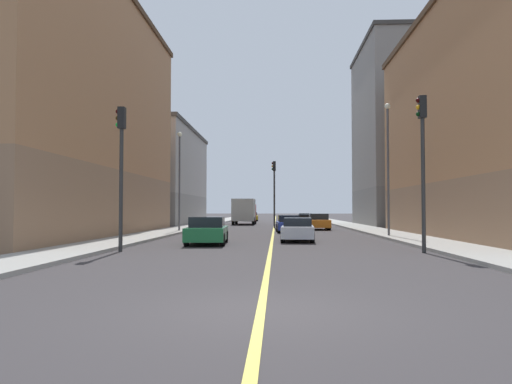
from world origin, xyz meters
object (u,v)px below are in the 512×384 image
at_px(building_right_corner, 60,112).
at_px(street_lamp_left_near, 388,156).
at_px(traffic_light_median_far, 274,185).
at_px(car_orange, 319,222).
at_px(traffic_light_left_near, 422,152).
at_px(car_silver, 298,230).
at_px(car_yellow, 252,217).
at_px(traffic_light_right_near, 121,158).
at_px(box_truck, 244,211).
at_px(building_left_mid, 403,135).
at_px(building_left_near, 505,120).
at_px(car_green, 207,231).
at_px(street_lamp_right_near, 180,171).
at_px(car_black, 306,220).
at_px(car_white, 305,218).
at_px(building_right_midblock, 157,177).
at_px(car_blue, 288,224).

height_order(building_right_corner, street_lamp_left_near, building_right_corner).
height_order(traffic_light_median_far, car_orange, traffic_light_median_far).
distance_m(traffic_light_left_near, street_lamp_left_near, 10.49).
bearing_deg(car_silver, car_yellow, 96.16).
relative_size(traffic_light_right_near, box_truck, 0.87).
height_order(building_left_mid, traffic_light_median_far, building_left_mid).
bearing_deg(traffic_light_left_near, traffic_light_right_near, 180.00).
distance_m(building_left_near, traffic_light_left_near, 12.27).
distance_m(building_left_near, street_lamp_left_near, 6.99).
height_order(car_green, box_truck, box_truck).
bearing_deg(street_lamp_right_near, building_left_mid, 36.28).
height_order(traffic_light_left_near, box_truck, traffic_light_left_near).
xyz_separation_m(car_black, car_silver, (-1.95, -25.11, 0.02)).
distance_m(car_orange, car_green, 19.26).
xyz_separation_m(car_white, car_silver, (-2.38, -33.37, -0.01)).
xyz_separation_m(building_right_corner, traffic_light_median_far, (13.77, 14.63, -4.05)).
distance_m(car_green, car_yellow, 48.67).
xyz_separation_m(traffic_light_median_far, car_orange, (3.87, -3.07, -3.36)).
bearing_deg(car_silver, traffic_light_right_near, -137.51).
relative_size(building_left_mid, building_right_midblock, 0.94).
relative_size(traffic_light_right_near, traffic_light_median_far, 0.96).
height_order(car_black, box_truck, box_truck).
bearing_deg(car_white, building_right_midblock, -166.36).
bearing_deg(building_left_near, traffic_light_left_near, -129.63).
xyz_separation_m(traffic_light_right_near, car_white, (10.00, 40.35, -3.25)).
bearing_deg(traffic_light_left_near, car_green, 154.98).
relative_size(building_right_corner, traffic_light_median_far, 4.19).
bearing_deg(car_green, building_left_near, 15.75).
relative_size(street_lamp_right_near, car_orange, 1.76).
bearing_deg(building_right_corner, street_lamp_right_near, 42.65).
height_order(street_lamp_right_near, car_white, street_lamp_right_near).
bearing_deg(car_orange, building_left_near, -53.05).
xyz_separation_m(building_left_near, car_yellow, (-17.30, 43.88, -6.42)).
xyz_separation_m(traffic_light_median_far, car_blue, (1.13, -8.44, -3.41)).
distance_m(car_white, car_black, 8.27).
height_order(traffic_light_right_near, car_silver, traffic_light_right_near).
relative_size(car_black, car_yellow, 1.00).
distance_m(car_silver, box_truck, 29.89).
height_order(car_silver, box_truck, box_truck).
bearing_deg(street_lamp_left_near, car_silver, -149.25).
distance_m(traffic_light_median_far, car_yellow, 28.13).
bearing_deg(building_right_midblock, street_lamp_left_near, -50.82).
relative_size(car_green, car_silver, 0.98).
bearing_deg(car_blue, building_right_corner, -157.45).
bearing_deg(car_silver, street_lamp_left_near, 30.75).
height_order(traffic_light_left_near, street_lamp_left_near, street_lamp_left_near).
height_order(building_left_near, car_white, building_left_near).
bearing_deg(car_orange, box_truck, 117.64).
height_order(building_left_mid, street_lamp_right_near, building_left_mid).
height_order(traffic_light_left_near, traffic_light_median_far, traffic_light_left_near).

